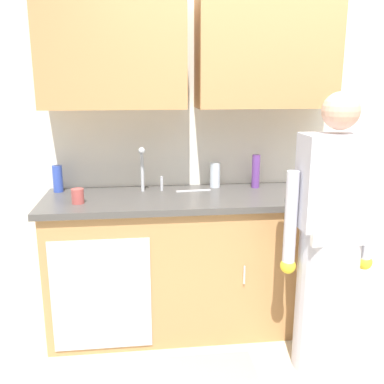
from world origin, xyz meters
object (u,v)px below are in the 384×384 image
object	(u,v)px
bottle_water_short	(256,171)
cup_by_sink	(78,196)
bottle_dish_liquid	(215,175)
knife_on_counter	(193,191)
person_at_sink	(329,258)
bottle_water_tall	(58,179)
sink	(149,198)

from	to	relation	value
bottle_water_short	cup_by_sink	distance (m)	1.23
bottle_dish_liquid	bottle_water_short	xyz separation A→B (m)	(0.28, -0.05, 0.03)
cup_by_sink	knife_on_counter	distance (m)	0.78
bottle_water_short	person_at_sink	bearing A→B (deg)	-71.44
person_at_sink	bottle_dish_liquid	bearing A→B (deg)	124.20
bottle_water_short	cup_by_sink	bearing A→B (deg)	-166.78
knife_on_counter	bottle_dish_liquid	bearing A→B (deg)	-154.18
bottle_water_tall	bottle_water_short	size ratio (longest dim) A/B	0.78
person_at_sink	bottle_dish_liquid	distance (m)	1.00
sink	bottle_water_tall	xyz separation A→B (m)	(-0.61, 0.19, 0.11)
sink	knife_on_counter	distance (m)	0.32
bottle_water_tall	knife_on_counter	size ratio (longest dim) A/B	0.76
sink	bottle_dish_liquid	bearing A→B (deg)	23.38
person_at_sink	cup_by_sink	xyz separation A→B (m)	(-1.44, 0.45, 0.29)
bottle_water_tall	bottle_dish_liquid	world-z (taller)	bottle_water_tall
bottle_dish_liquid	knife_on_counter	distance (m)	0.21
sink	bottle_dish_liquid	xyz separation A→B (m)	(0.47, 0.20, 0.10)
sink	bottle_water_short	world-z (taller)	sink
bottle_water_short	cup_by_sink	world-z (taller)	bottle_water_short
bottle_dish_liquid	bottle_water_tall	bearing A→B (deg)	-179.40
knife_on_counter	bottle_water_short	bearing A→B (deg)	-178.33
person_at_sink	bottle_water_tall	world-z (taller)	person_at_sink
sink	bottle_dish_liquid	world-z (taller)	sink
person_at_sink	knife_on_counter	bearing A→B (deg)	135.71
bottle_water_short	knife_on_counter	distance (m)	0.47
bottle_dish_liquid	cup_by_sink	size ratio (longest dim) A/B	1.93
knife_on_counter	bottle_water_tall	bearing A→B (deg)	-10.39
bottle_water_short	bottle_water_tall	bearing A→B (deg)	178.49
sink	person_at_sink	size ratio (longest dim) A/B	0.31
cup_by_sink	bottle_water_tall	bearing A→B (deg)	118.59
person_at_sink	bottle_water_tall	bearing A→B (deg)	154.59
bottle_dish_liquid	bottle_water_short	size ratio (longest dim) A/B	0.76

